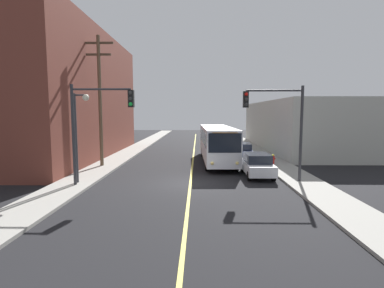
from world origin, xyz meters
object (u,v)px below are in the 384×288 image
Objects in this scene: city_bus at (217,142)px; parked_car_white at (257,164)px; utility_pole_near at (100,95)px; fire_hydrant at (273,159)px; parked_car_blue at (242,151)px; traffic_signal_right_corner at (277,116)px; parked_car_green at (233,144)px; street_lamp_left at (79,125)px; traffic_signal_left_corner at (98,116)px.

city_bus is 2.77× the size of parked_car_white.
fire_hydrant is at bearing 4.09° from utility_pole_near.
parked_car_blue is 10.11m from traffic_signal_right_corner.
parked_car_green is (-0.01, 6.45, 0.00)m from parked_car_blue.
utility_pole_near is 6.46m from street_lamp_left.
parked_car_green is at bearing 40.99° from utility_pole_near.
city_bus is at bearing -107.40° from parked_car_green.
parked_car_blue and parked_car_green have the same top height.
parked_car_blue is at bearing 90.23° from parked_car_white.
parked_car_white is 0.99× the size of parked_car_green.
city_bus is 12.80m from street_lamp_left.
utility_pole_near reaches higher than parked_car_green.
parked_car_white is 4.13m from traffic_signal_right_corner.
parked_car_white and parked_car_blue have the same top height.
parked_car_white is 0.73× the size of traffic_signal_right_corner.
parked_car_white is at bearing -15.34° from utility_pole_near.
traffic_signal_right_corner is (3.21, -8.24, 2.49)m from city_bus.
street_lamp_left is (0.63, -6.06, -2.14)m from utility_pole_near.
street_lamp_left is at bearing -138.59° from parked_car_blue.
utility_pole_near reaches higher than traffic_signal_right_corner.
traffic_signal_right_corner is 7.14× the size of fire_hydrant.
utility_pole_near is 7.15m from traffic_signal_left_corner.
utility_pole_near reaches higher than traffic_signal_left_corner.
traffic_signal_left_corner is (-10.02, -17.15, 3.46)m from parked_car_green.
street_lamp_left is 6.55× the size of fire_hydrant.
utility_pole_near is at bearing 157.11° from traffic_signal_right_corner.
utility_pole_near is at bearing -163.78° from city_bus.
city_bus is at bearing 158.98° from fire_hydrant.
street_lamp_left reaches higher than parked_car_green.
utility_pole_near is at bearing -175.91° from fire_hydrant.
street_lamp_left is (-11.45, -10.09, 2.90)m from parked_car_blue.
utility_pole_near is 15.29m from fire_hydrant.
utility_pole_near is at bearing 164.66° from parked_car_white.
parked_car_white is 11.15m from traffic_signal_left_corner.
parked_car_green is at bearing 90.18° from parked_car_white.
parked_car_blue is at bearing 126.55° from fire_hydrant.
parked_car_green is at bearing 92.90° from traffic_signal_right_corner.
parked_car_white is 13.53m from utility_pole_near.
parked_car_white is at bearing -68.22° from city_bus.
city_bus is at bearing 16.22° from utility_pole_near.
parked_car_white is 4.88m from fire_hydrant.
parked_car_blue is (2.42, 1.22, -0.98)m from city_bus.
fire_hydrant is at bearing -21.02° from city_bus.
traffic_signal_left_corner is (2.05, -6.66, -1.58)m from utility_pole_near.
parked_car_blue is 15.54m from street_lamp_left.
traffic_signal_right_corner is at bearing -68.72° from city_bus.
city_bus is 2.88m from parked_car_blue.
utility_pole_near is 1.90× the size of street_lamp_left.
fire_hydrant is (4.65, -1.79, -1.23)m from city_bus.
parked_car_blue is 1.00× the size of parked_car_green.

